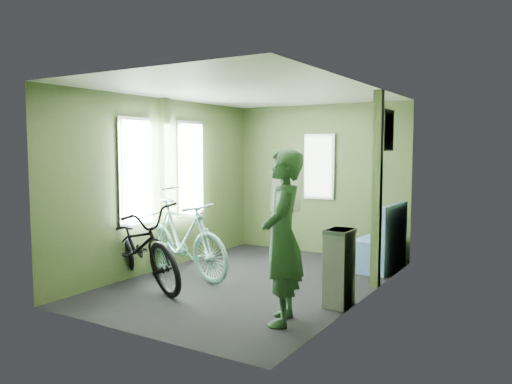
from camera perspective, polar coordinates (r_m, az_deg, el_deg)
room at (r=6.04m, az=-0.60°, el=3.15°), size 4.00×4.02×2.31m
bicycle_black at (r=6.21m, az=-13.08°, el=-10.37°), size 2.07×1.49×1.11m
bicycle_mint at (r=6.49m, az=-8.33°, el=-9.62°), size 1.75×0.88×1.03m
passenger at (r=4.64m, az=3.02°, el=-5.16°), size 0.58×0.75×1.62m
waste_box at (r=5.28m, az=9.49°, el=-8.53°), size 0.24×0.33×0.80m
bench_seat at (r=6.97m, az=14.03°, el=-6.43°), size 0.53×0.88×0.90m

